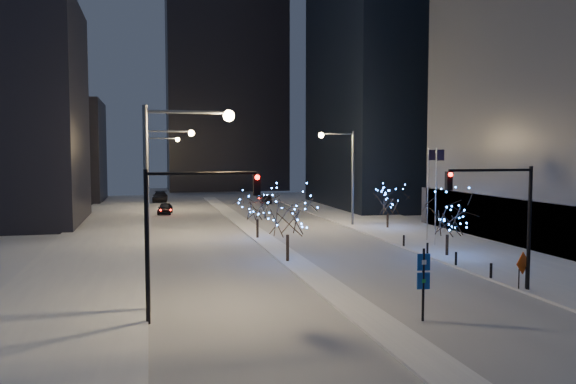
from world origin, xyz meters
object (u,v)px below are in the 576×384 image
object	(u,v)px
street_lamp_w_far	(156,162)
holiday_tree_plaza_far	(388,201)
wayfinding_sign	(423,277)
construction_sign	(523,267)
car_far	(160,197)
holiday_tree_median_near	(288,212)
holiday_tree_plaza_near	(448,215)
traffic_signal_west	(182,219)
traffic_signal_east	(505,208)
street_lamp_w_near	(169,178)
street_lamp_east	(345,165)
car_near	(165,208)
street_lamp_w_mid	(159,166)
holiday_tree_median_far	(257,205)
car_mid	(265,199)

from	to	relation	value
street_lamp_w_far	holiday_tree_plaza_far	distance (m)	33.95
wayfinding_sign	construction_sign	world-z (taller)	wayfinding_sign
car_far	holiday_tree_median_near	distance (m)	53.59
holiday_tree_plaza_near	construction_sign	world-z (taller)	holiday_tree_plaza_near
traffic_signal_west	street_lamp_w_far	bearing A→B (deg)	90.55
holiday_tree_plaza_near	traffic_signal_east	bearing A→B (deg)	-103.87
street_lamp_w_near	car_far	xyz separation A→B (m)	(0.75, 63.13, -5.70)
traffic_signal_west	street_lamp_east	bearing A→B (deg)	58.31
car_near	construction_sign	world-z (taller)	construction_sign
street_lamp_w_mid	wayfinding_sign	world-z (taller)	street_lamp_w_mid
street_lamp_east	holiday_tree_plaza_near	distance (m)	18.83
street_lamp_w_mid	car_far	xyz separation A→B (m)	(0.75, 38.13, -5.70)
traffic_signal_west	holiday_tree_plaza_far	xyz separation A→B (m)	(22.08, 26.92, -1.93)
car_far	holiday_tree_plaza_near	size ratio (longest dim) A/B	1.14
street_lamp_w_near	car_near	distance (m)	45.08
street_lamp_w_far	street_lamp_w_mid	bearing A→B (deg)	-90.00
street_lamp_w_near	street_lamp_w_far	distance (m)	50.00
street_lamp_w_near	holiday_tree_plaza_far	size ratio (longest dim) A/B	2.35
street_lamp_w_mid	wayfinding_sign	distance (m)	31.93
holiday_tree_plaza_far	car_far	bearing A→B (deg)	119.74
holiday_tree_plaza_near	holiday_tree_median_near	bearing A→B (deg)	176.87
street_lamp_w_far	car_near	distance (m)	7.91
street_lamp_w_mid	car_near	world-z (taller)	street_lamp_w_mid
traffic_signal_west	car_far	xyz separation A→B (m)	(0.25, 65.14, -3.96)
car_far	street_lamp_w_far	bearing A→B (deg)	-89.86
holiday_tree_plaza_far	street_lamp_w_far	bearing A→B (deg)	132.00
car_far	wayfinding_sign	distance (m)	68.52
street_lamp_w_far	traffic_signal_east	xyz separation A→B (m)	(17.88, -51.00, -1.74)
street_lamp_w_far	holiday_tree_median_near	size ratio (longest dim) A/B	1.86
street_lamp_w_near	construction_sign	xyz separation A→B (m)	(19.24, -0.81, -5.10)
holiday_tree_median_far	construction_sign	distance (m)	24.75
street_lamp_w_near	street_lamp_w_far	size ratio (longest dim) A/B	1.00
street_lamp_w_mid	car_mid	world-z (taller)	street_lamp_w_mid
traffic_signal_east	holiday_tree_median_far	distance (m)	24.37
traffic_signal_east	holiday_tree_median_near	xyz separation A→B (m)	(-9.44, 11.18, -1.16)
street_lamp_east	traffic_signal_east	size ratio (longest dim) A/B	1.43
car_mid	holiday_tree_median_near	xyz separation A→B (m)	(-7.80, -45.52, 2.95)
holiday_tree_plaza_far	wayfinding_sign	distance (m)	31.62
street_lamp_w_far	holiday_tree_median_far	size ratio (longest dim) A/B	2.20
holiday_tree_median_far	construction_sign	xyz separation A→B (m)	(10.80, -22.20, -1.71)
car_near	car_mid	distance (m)	18.80
car_far	holiday_tree_plaza_far	distance (m)	44.06
holiday_tree_median_near	holiday_tree_plaza_near	distance (m)	12.06
traffic_signal_west	car_far	distance (m)	65.26
street_lamp_east	holiday_tree_plaza_far	bearing A→B (deg)	-40.88
street_lamp_w_far	holiday_tree_plaza_near	world-z (taller)	street_lamp_w_far
street_lamp_w_near	holiday_tree_median_far	bearing A→B (deg)	68.48
street_lamp_w_near	traffic_signal_west	world-z (taller)	street_lamp_w_near
car_far	street_lamp_w_mid	bearing A→B (deg)	-87.73
car_far	holiday_tree_median_far	world-z (taller)	holiday_tree_median_far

